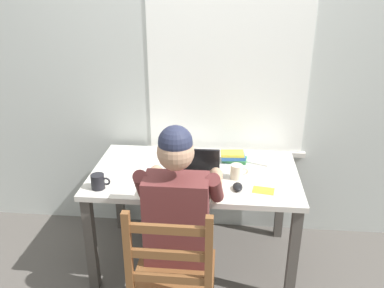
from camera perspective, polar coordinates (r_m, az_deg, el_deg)
name	(u,v)px	position (r m, az deg, el deg)	size (l,w,h in m)	color
ground_plane	(195,258)	(3.07, 0.36, -15.87)	(8.00, 8.00, 0.00)	#56514C
back_wall	(201,69)	(2.94, 1.34, 10.54)	(6.00, 0.08, 2.60)	beige
desk	(195,183)	(2.73, 0.39, -5.62)	(1.37, 0.79, 0.71)	beige
seated_person	(179,213)	(2.30, -1.83, -9.73)	(0.50, 0.60, 1.25)	brown
wooden_chair	(173,279)	(2.21, -2.70, -18.54)	(0.42, 0.42, 0.94)	brown
laptop	(192,176)	(2.52, 0.00, -4.57)	(0.33, 0.33, 0.22)	black
computer_mouse	(238,187)	(2.48, 6.50, -6.05)	(0.06, 0.10, 0.03)	black
coffee_mug_white	(237,172)	(2.60, 6.38, -3.91)	(0.12, 0.08, 0.09)	beige
coffee_mug_dark	(98,182)	(2.53, -13.17, -5.22)	(0.12, 0.08, 0.09)	black
book_stack_main	(233,157)	(2.83, 5.90, -1.81)	(0.19, 0.13, 0.07)	#38844C
paper_pile_near_laptop	(257,158)	(2.90, 9.20, -1.95)	(0.21, 0.20, 0.01)	white
landscape_photo_print	(263,190)	(2.50, 10.10, -6.51)	(0.13, 0.09, 0.00)	gold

